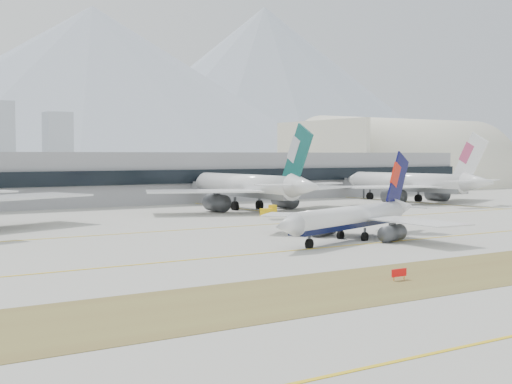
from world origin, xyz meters
TOP-DOWN VIEW (x-y plane):
  - ground at (0.00, 0.00)m, footprint 3000.00×3000.00m
  - taxiing_airliner at (11.70, 0.77)m, footprint 43.53×36.90m
  - widebody_cathay at (31.43, 64.62)m, footprint 61.35×59.85m
  - widebody_china_air at (88.97, 63.05)m, footprint 58.23×57.07m
  - terminal at (0.00, 114.84)m, footprint 280.00×43.10m
  - hangar at (154.56, 135.00)m, footprint 91.00×60.00m
  - hold_sign_left at (-10.18, -32.00)m, footprint 2.20×0.15m
  - gse_c at (25.14, 46.34)m, footprint 3.55×2.00m

SIDE VIEW (x-z plane):
  - ground at x=0.00m, z-range 0.00..0.00m
  - hangar at x=154.56m, z-range -29.86..30.14m
  - hold_sign_left at x=-10.18m, z-range 0.20..1.55m
  - gse_c at x=25.14m, z-range -0.25..2.35m
  - taxiing_airliner at x=11.70m, z-range -3.92..11.22m
  - widebody_china_air at x=88.97m, z-range -4.87..15.93m
  - widebody_cathay at x=31.43m, z-range -5.12..16.74m
  - terminal at x=0.00m, z-range 0.00..15.00m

